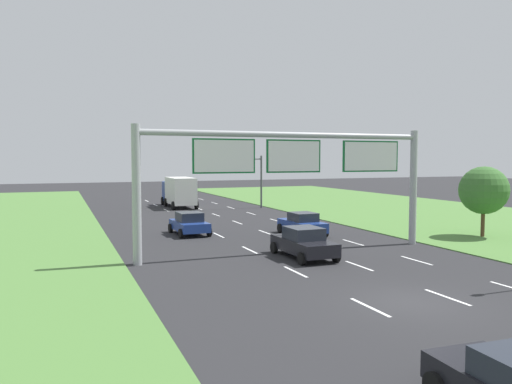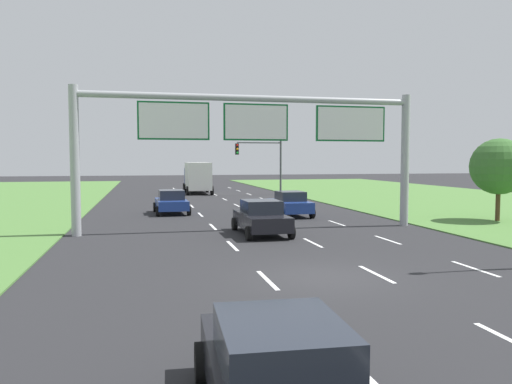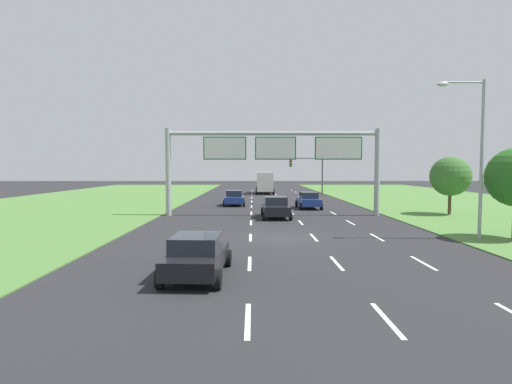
% 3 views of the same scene
% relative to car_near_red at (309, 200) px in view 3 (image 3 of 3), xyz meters
% --- Properties ---
extents(ground_plane, '(200.00, 200.00, 0.00)m').
position_rel_car_near_red_xyz_m(ground_plane, '(-3.69, -16.00, -0.78)').
color(ground_plane, '#262628').
extents(grass_verge_left, '(24.00, 120.00, 0.06)m').
position_rel_car_near_red_xyz_m(grass_verge_left, '(-24.69, -6.00, -0.75)').
color(grass_verge_left, '#4C7A38').
rests_on(grass_verge_left, ground_plane).
extents(lane_dashes_inner_left, '(0.14, 68.40, 0.01)m').
position_rel_car_near_red_xyz_m(lane_dashes_inner_left, '(-5.44, -1.00, -0.78)').
color(lane_dashes_inner_left, white).
rests_on(lane_dashes_inner_left, ground_plane).
extents(lane_dashes_inner_right, '(0.14, 68.40, 0.01)m').
position_rel_car_near_red_xyz_m(lane_dashes_inner_right, '(-1.94, -1.00, -0.78)').
color(lane_dashes_inner_right, white).
rests_on(lane_dashes_inner_right, ground_plane).
extents(lane_dashes_slip, '(0.14, 68.40, 0.01)m').
position_rel_car_near_red_xyz_m(lane_dashes_slip, '(1.56, -1.00, -0.78)').
color(lane_dashes_slip, white).
rests_on(lane_dashes_slip, ground_plane).
extents(car_near_red, '(2.20, 4.18, 1.57)m').
position_rel_car_near_red_xyz_m(car_near_red, '(0.00, 0.00, 0.00)').
color(car_near_red, navy).
rests_on(car_near_red, ground_plane).
extents(car_lead_silver, '(2.31, 4.01, 1.57)m').
position_rel_car_near_red_xyz_m(car_lead_silver, '(-7.24, 3.07, -0.00)').
color(car_lead_silver, navy).
rests_on(car_lead_silver, ground_plane).
extents(car_mid_lane, '(2.22, 4.48, 1.64)m').
position_rel_car_near_red_xyz_m(car_mid_lane, '(-3.54, -7.13, 0.03)').
color(car_mid_lane, black).
rests_on(car_mid_lane, ground_plane).
extents(car_far_ahead, '(2.23, 4.20, 1.50)m').
position_rel_car_near_red_xyz_m(car_far_ahead, '(-7.27, -23.94, -0.01)').
color(car_far_ahead, black).
rests_on(car_far_ahead, ground_plane).
extents(box_truck, '(2.77, 7.69, 3.25)m').
position_rel_car_near_red_xyz_m(box_truck, '(-3.49, 22.71, 0.97)').
color(box_truck, navy).
rests_on(box_truck, ground_plane).
extents(sign_gantry, '(17.24, 0.44, 7.00)m').
position_rel_car_near_red_xyz_m(sign_gantry, '(-3.44, -5.77, 4.18)').
color(sign_gantry, '#9EA0A5').
rests_on(sign_gantry, ground_plane).
extents(traffic_light_mast, '(4.76, 0.49, 5.60)m').
position_rel_car_near_red_xyz_m(traffic_light_mast, '(2.61, 18.59, 3.08)').
color(traffic_light_mast, '#47494F').
rests_on(traffic_light_mast, ground_plane).
extents(street_lamp, '(2.61, 0.32, 8.50)m').
position_rel_car_near_red_xyz_m(street_lamp, '(6.53, -16.56, 4.30)').
color(street_lamp, '#9EA0A5').
rests_on(street_lamp, ground_plane).
extents(roadside_tree_mid, '(3.21, 3.21, 4.78)m').
position_rel_car_near_red_xyz_m(roadside_tree_mid, '(10.80, -5.43, 2.39)').
color(roadside_tree_mid, '#513823').
rests_on(roadside_tree_mid, ground_plane).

